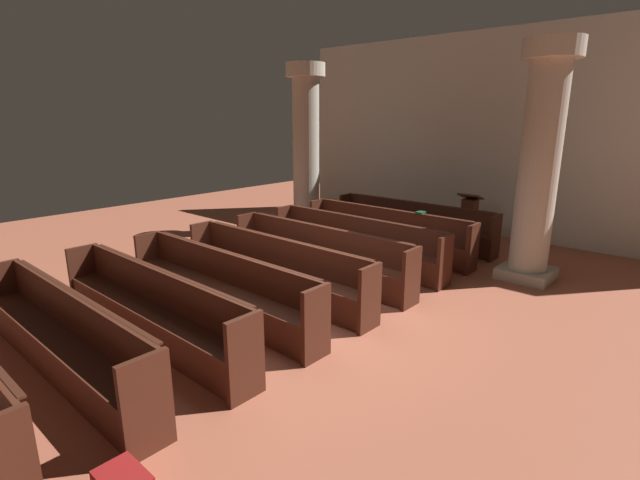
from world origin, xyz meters
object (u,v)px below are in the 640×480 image
object	(u,v)px
pew_row_0	(412,222)
pew_row_1	(386,230)
lectern	(469,222)
pillar_aisle_side	(540,161)
pew_row_3	(318,252)
pew_row_5	(219,283)
pillar_far_side	(306,146)
pew_row_4	(274,266)
pew_row_6	(151,305)
pew_row_7	(61,334)
hymn_book	(421,212)
pew_row_2	(355,240)

from	to	relation	value
pew_row_0	pew_row_1	bearing A→B (deg)	-90.00
lectern	pillar_aisle_side	bearing A→B (deg)	-41.17
pew_row_3	pew_row_5	bearing A→B (deg)	-90.00
pew_row_5	pillar_far_side	size ratio (longest dim) A/B	0.96
pew_row_0	pew_row_4	size ratio (longest dim) A/B	1.00
pew_row_6	pillar_far_side	bearing A→B (deg)	115.18
pillar_far_side	pew_row_1	bearing A→B (deg)	-9.60
pew_row_7	hymn_book	xyz separation A→B (m)	(0.66, 6.28, 0.43)
pew_row_4	pew_row_6	world-z (taller)	same
pew_row_1	pew_row_7	size ratio (longest dim) A/B	1.00
pew_row_1	pillar_aisle_side	bearing A→B (deg)	7.65
pew_row_2	pew_row_5	xyz separation A→B (m)	(0.00, -3.05, 0.00)
pew_row_2	pillar_aisle_side	world-z (taller)	pillar_aisle_side
pew_row_0	hymn_book	world-z (taller)	hymn_book
pew_row_5	pillar_far_side	xyz separation A→B (m)	(-2.59, 4.50, 1.52)
pew_row_4	pew_row_5	world-z (taller)	same
pew_row_3	pew_row_0	bearing A→B (deg)	90.00
pew_row_6	pew_row_2	bearing A→B (deg)	90.00
pew_row_2	hymn_book	xyz separation A→B (m)	(0.66, 1.20, 0.43)
pew_row_2	pillar_aisle_side	distance (m)	3.34
pew_row_3	pew_row_5	distance (m)	2.03
pew_row_1	pew_row_5	distance (m)	4.06
pew_row_6	pillar_aisle_side	distance (m)	6.23
pew_row_7	hymn_book	bearing A→B (deg)	83.99
pew_row_2	hymn_book	distance (m)	1.44
pew_row_7	pillar_aisle_side	distance (m)	7.13
pew_row_5	pew_row_7	xyz separation A→B (m)	(0.00, -2.03, 0.00)
pillar_aisle_side	pew_row_5	bearing A→B (deg)	-120.89
pew_row_1	pew_row_3	xyz separation A→B (m)	(0.00, -2.03, 0.00)
pew_row_4	pew_row_2	bearing A→B (deg)	90.00
pew_row_4	pillar_far_side	size ratio (longest dim) A/B	0.96
pillar_far_side	pillar_aisle_side	bearing A→B (deg)	-0.91
pew_row_2	pew_row_4	size ratio (longest dim) A/B	1.00
pew_row_6	hymn_book	distance (m)	5.32
pew_row_3	pew_row_6	distance (m)	3.05
pew_row_3	lectern	size ratio (longest dim) A/B	3.41
pew_row_0	pillar_aisle_side	xyz separation A→B (m)	(2.64, -0.66, 1.52)
lectern	pew_row_3	bearing A→B (deg)	-102.38
pillar_far_side	hymn_book	world-z (taller)	pillar_far_side
hymn_book	pillar_far_side	bearing A→B (deg)	175.55
pew_row_2	pew_row_3	distance (m)	1.02
pew_row_7	lectern	size ratio (longest dim) A/B	3.41
pillar_far_side	pew_row_2	bearing A→B (deg)	-29.28
pew_row_4	pew_row_6	size ratio (longest dim) A/B	1.00
pew_row_1	pew_row_7	bearing A→B (deg)	-90.00
pew_row_3	hymn_book	xyz separation A→B (m)	(0.66, 2.22, 0.43)
pew_row_5	pew_row_7	world-z (taller)	same
pew_row_0	pew_row_4	xyz separation A→B (m)	(0.00, -4.06, 0.00)
pew_row_2	pew_row_7	world-z (taller)	same
pew_row_0	pew_row_5	bearing A→B (deg)	-90.00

